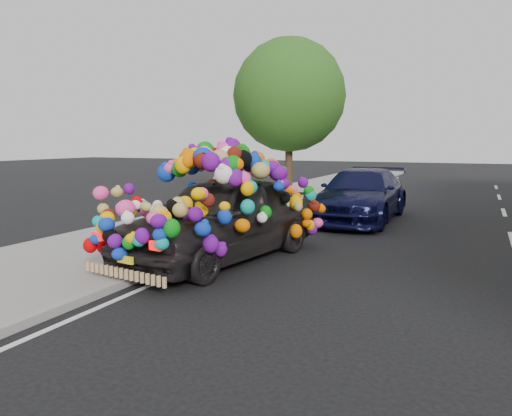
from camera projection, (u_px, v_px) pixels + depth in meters
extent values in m
plane|color=black|center=(301.00, 273.00, 8.88)|extent=(100.00, 100.00, 0.00)
cube|color=gray|center=(110.00, 249.00, 10.62)|extent=(4.00, 60.00, 0.12)
cube|color=gray|center=(188.00, 257.00, 9.82)|extent=(0.15, 60.00, 0.13)
cylinder|color=#332114|center=(289.00, 167.00, 18.83)|extent=(0.28, 0.28, 2.73)
sphere|color=#1B5316|center=(289.00, 95.00, 18.47)|extent=(4.20, 4.20, 4.20)
imported|color=black|center=(222.00, 218.00, 9.83)|extent=(2.77, 5.14, 1.66)
cube|color=red|center=(98.00, 236.00, 8.20)|extent=(0.23, 0.10, 0.14)
cube|color=red|center=(155.00, 246.00, 7.45)|extent=(0.23, 0.10, 0.14)
cube|color=yellow|center=(125.00, 260.00, 7.86)|extent=(0.34, 0.10, 0.12)
imported|color=black|center=(361.00, 195.00, 14.78)|extent=(2.18, 5.25, 1.52)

